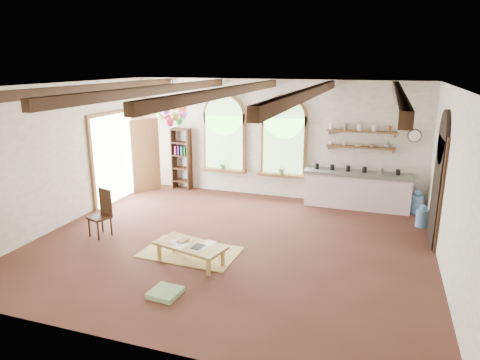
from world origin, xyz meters
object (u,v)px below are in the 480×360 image
at_px(coffee_table, 190,246).
at_px(balloon_cluster, 172,114).
at_px(side_chair, 101,223).
at_px(kitchen_counter, 357,190).

relative_size(coffee_table, balloon_cluster, 1.26).
xyz_separation_m(coffee_table, side_chair, (-2.39, 0.60, -0.04)).
height_order(coffee_table, side_chair, side_chair).
bearing_deg(coffee_table, kitchen_counter, 57.69).
relative_size(kitchen_counter, side_chair, 2.64).
xyz_separation_m(kitchen_counter, side_chair, (-5.09, -3.67, -0.18)).
distance_m(side_chair, balloon_cluster, 3.46).
xyz_separation_m(kitchen_counter, coffee_table, (-2.70, -4.27, -0.14)).
bearing_deg(balloon_cluster, coffee_table, -59.22).
height_order(kitchen_counter, coffee_table, kitchen_counter).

